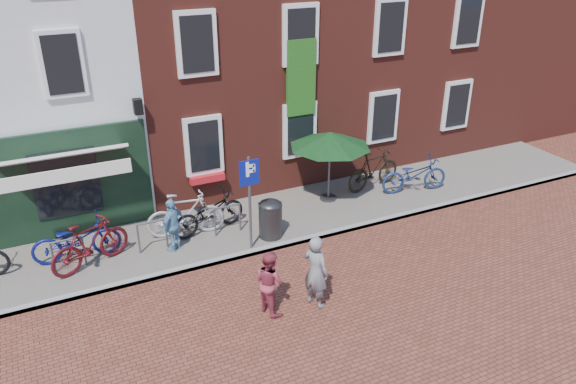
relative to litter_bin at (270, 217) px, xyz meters
name	(u,v)px	position (x,y,z in m)	size (l,w,h in m)	color
ground	(226,263)	(-1.46, -0.56, -0.68)	(80.00, 80.00, 0.00)	brown
sidewalk	(242,226)	(-0.46, 0.94, -0.63)	(24.00, 3.00, 0.10)	slate
building_brick_mid	(204,12)	(0.54, 6.44, 4.32)	(6.00, 8.00, 10.00)	maroon
building_brick_right	(361,2)	(6.54, 6.44, 4.32)	(6.00, 8.00, 10.00)	maroon
filler_right	(493,6)	(13.04, 6.44, 3.82)	(7.00, 8.00, 9.00)	maroon
litter_bin	(270,217)	(0.00, 0.00, 0.00)	(0.61, 0.61, 1.13)	#2E2E30
parking_sign	(250,188)	(-0.68, -0.32, 1.10)	(0.50, 0.08, 2.50)	#4C4C4F
parasol	(330,137)	(2.46, 1.28, 1.40)	(2.39, 2.39, 2.23)	#4C4C4F
woman	(316,271)	(-0.25, -2.99, 0.17)	(0.62, 0.41, 1.71)	gray
boy	(270,282)	(-1.23, -2.76, 0.05)	(0.71, 0.55, 1.46)	#9D3546
cafe_person	(173,225)	(-2.46, 0.44, 0.12)	(0.83, 0.34, 1.41)	#659ABC
bicycle_1	(90,244)	(-4.46, 0.54, 0.03)	(0.58, 2.04, 1.23)	#500E12
bicycle_2	(76,239)	(-4.73, 1.03, -0.03)	(0.73, 2.10, 1.10)	#0C125D
bicycle_3	(185,214)	(-1.98, 1.03, 0.03)	(0.58, 2.04, 1.23)	#AEAFB1
bicycle_4	(209,213)	(-1.37, 0.97, -0.03)	(0.73, 2.10, 1.10)	black
bicycle_5	(374,170)	(4.11, 1.39, 0.03)	(0.58, 2.04, 1.23)	black
bicycle_6	(414,175)	(5.11, 0.64, -0.03)	(0.73, 2.10, 1.10)	navy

